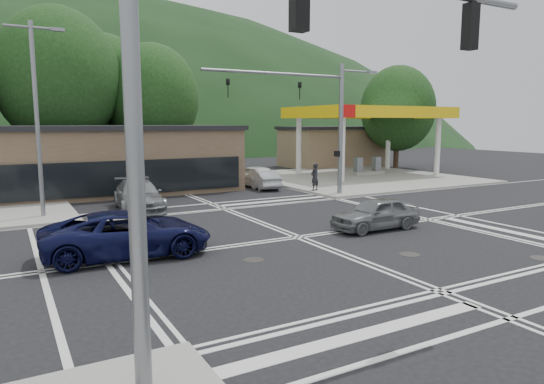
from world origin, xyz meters
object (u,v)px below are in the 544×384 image
car_blue_west (128,234)px  pedestrian (315,177)px  car_queue_b (255,176)px  car_queue_a (263,179)px  car_northbound (139,196)px  car_grey_center (376,214)px

car_blue_west → pedestrian: 16.85m
car_queue_b → pedestrian: bearing=107.8°
car_queue_b → car_queue_a: bearing=84.3°
pedestrian → car_queue_b: bearing=-82.0°
car_queue_b → pedestrian: pedestrian is taller
car_northbound → pedestrian: 11.56m
car_grey_center → car_queue_a: (1.87, 13.69, -0.03)m
car_blue_west → pedestrian: size_ratio=3.16×
car_northbound → car_blue_west: bearing=-100.4°
car_queue_a → car_queue_b: bearing=-82.2°
car_blue_west → pedestrian: (13.98, 9.41, 0.26)m
car_queue_b → car_northbound: bearing=24.4°
car_northbound → pedestrian: bearing=10.3°
car_blue_west → car_queue_a: car_blue_west is taller
car_queue_a → pedestrian: (2.00, -3.41, 0.39)m
car_blue_west → car_queue_b: bearing=-36.2°
car_grey_center → car_queue_a: 13.82m
car_grey_center → pedestrian: pedestrian is taller
car_blue_west → car_queue_a: (11.98, 12.83, -0.13)m
car_grey_center → car_queue_b: car_queue_b is taller
car_blue_west → car_queue_b: (11.98, 14.02, -0.01)m
car_queue_a → car_northbound: size_ratio=0.74×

